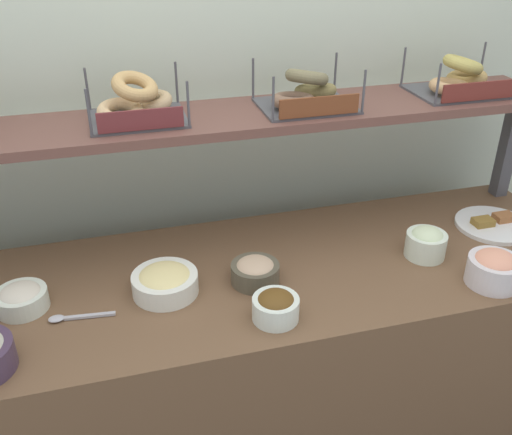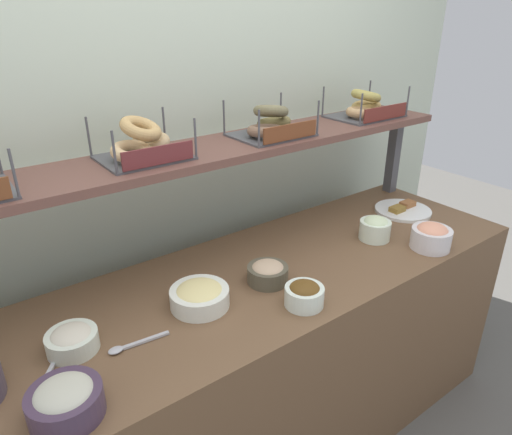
{
  "view_description": "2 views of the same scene",
  "coord_description": "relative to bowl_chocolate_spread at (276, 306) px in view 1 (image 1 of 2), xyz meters",
  "views": [
    {
      "loc": [
        -0.36,
        -1.43,
        1.87
      ],
      "look_at": [
        0.06,
        0.09,
        0.99
      ],
      "focal_mm": 40.13,
      "sensor_mm": 36.0,
      "label": 1
    },
    {
      "loc": [
        -0.87,
        -1.16,
        1.75
      ],
      "look_at": [
        0.05,
        0.07,
        1.05
      ],
      "focal_mm": 32.41,
      "sensor_mm": 36.0,
      "label": 2
    }
  ],
  "objects": [
    {
      "name": "bowl_scallion_spread",
      "position": [
        0.56,
        0.18,
        0.01
      ],
      "size": [
        0.13,
        0.13,
        0.1
      ],
      "color": "white",
      "rests_on": "deli_counter"
    },
    {
      "name": "bowl_egg_salad",
      "position": [
        -0.28,
        0.2,
        -0.0
      ],
      "size": [
        0.2,
        0.2,
        0.08
      ],
      "color": "white",
      "rests_on": "deli_counter"
    },
    {
      "name": "bowl_potato_salad",
      "position": [
        -0.68,
        0.23,
        -0.01
      ],
      "size": [
        0.15,
        0.15,
        0.07
      ],
      "color": "silver",
      "rests_on": "deli_counter"
    },
    {
      "name": "bowl_chocolate_spread",
      "position": [
        0.0,
        0.0,
        0.0
      ],
      "size": [
        0.13,
        0.13,
        0.08
      ],
      "color": "white",
      "rests_on": "deli_counter"
    },
    {
      "name": "bowl_hummus",
      "position": [
        -0.01,
        0.18,
        -0.0
      ],
      "size": [
        0.15,
        0.15,
        0.08
      ],
      "color": "brown",
      "rests_on": "deli_counter"
    },
    {
      "name": "bagel_basket_poppy",
      "position": [
        0.25,
        0.49,
        0.44
      ],
      "size": [
        0.3,
        0.25,
        0.14
      ],
      "color": "#4C4C51",
      "rests_on": "upper_shelf"
    },
    {
      "name": "serving_plate_white",
      "position": [
        0.9,
        0.28,
        -0.03
      ],
      "size": [
        0.26,
        0.26,
        0.04
      ],
      "color": "white",
      "rests_on": "deli_counter"
    },
    {
      "name": "serving_spoon_by_edge",
      "position": [
        -0.55,
        0.14,
        -0.03
      ],
      "size": [
        0.18,
        0.04,
        0.01
      ],
      "color": "#B7B7BC",
      "rests_on": "deli_counter"
    },
    {
      "name": "back_wall",
      "position": [
        -0.02,
        0.78,
        0.31
      ],
      "size": [
        3.52,
        0.06,
        2.4
      ],
      "primitive_type": "cube",
      "color": "silver",
      "rests_on": "ground_plane"
    },
    {
      "name": "bowl_lox_spread",
      "position": [
        0.68,
        -0.01,
        0.01
      ],
      "size": [
        0.16,
        0.16,
        0.11
      ],
      "color": "silver",
      "rests_on": "deli_counter"
    },
    {
      "name": "shelf_riser_right",
      "position": [
        1.08,
        0.5,
        0.16
      ],
      "size": [
        0.05,
        0.05,
        0.4
      ],
      "primitive_type": "cube",
      "color": "#4C4C51",
      "rests_on": "deli_counter"
    },
    {
      "name": "bagel_basket_sesame",
      "position": [
        0.82,
        0.5,
        0.43
      ],
      "size": [
        0.33,
        0.24,
        0.14
      ],
      "color": "#4C4C51",
      "rests_on": "upper_shelf"
    },
    {
      "name": "upper_shelf",
      "position": [
        -0.02,
        0.5,
        0.37
      ],
      "size": [
        2.28,
        0.32,
        0.03
      ],
      "primitive_type": "cube",
      "color": "brown",
      "rests_on": "shelf_riser_left"
    },
    {
      "name": "deli_counter",
      "position": [
        -0.02,
        0.23,
        -0.47
      ],
      "size": [
        2.32,
        0.7,
        0.85
      ],
      "primitive_type": "cube",
      "color": "brown",
      "rests_on": "ground_plane"
    },
    {
      "name": "bagel_basket_plain",
      "position": [
        -0.29,
        0.51,
        0.44
      ],
      "size": [
        0.29,
        0.25,
        0.15
      ],
      "color": "#4C4C51",
      "rests_on": "upper_shelf"
    }
  ]
}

